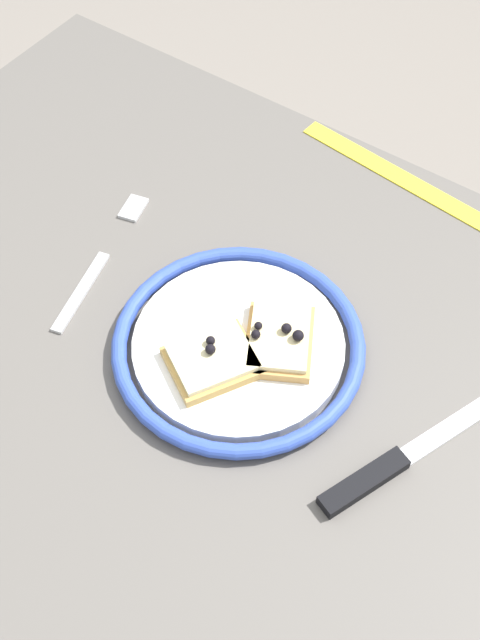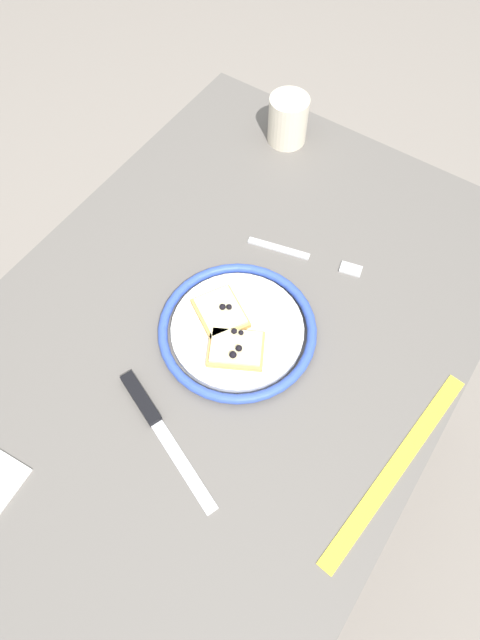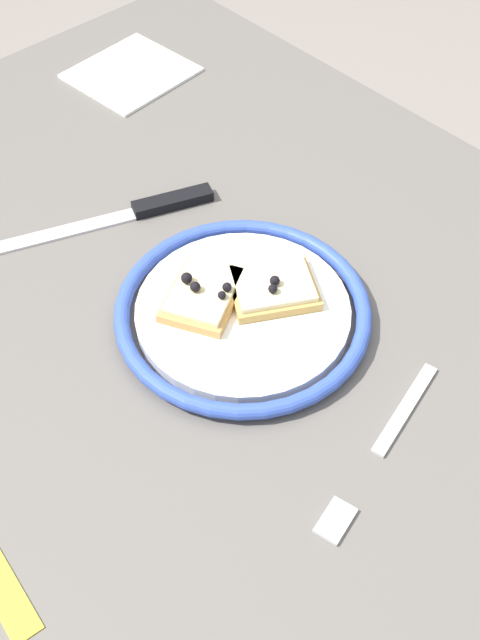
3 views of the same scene
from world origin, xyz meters
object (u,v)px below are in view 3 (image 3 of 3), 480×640
Objects in this scene: pizza_slice_far at (203,294)px; fork at (381,448)px; napkin at (131,73)px; pizza_slice_near at (273,287)px; dining_table at (244,356)px; plate at (243,312)px; knife at (144,209)px.

pizza_slice_far is 0.22m from fork.
napkin is (0.38, -0.20, -0.02)m from pizza_slice_far.
pizza_slice_near reaches higher than fork.
dining_table is at bearing -10.18° from fork.
plate is at bearing -4.03° from fork.
napkin is at bearing -19.07° from pizza_slice_near.
fork reaches higher than dining_table.
fork is (-0.21, 0.04, 0.11)m from dining_table.
fork is (-0.22, -0.01, -0.02)m from pizza_slice_far.
pizza_slice_far reaches higher than fork.
fork is 1.41× the size of napkin.
plate is at bearing 81.85° from pizza_slice_near.
plate is 0.19m from knife.
plate is (-0.03, 0.03, 0.12)m from dining_table.
dining_table is 0.43m from napkin.
napkin is at bearing -17.78° from fork.
pizza_slice_far reaches higher than plate.
pizza_slice_near is 0.75× the size of napkin.
dining_table is 4.65× the size of knife.
napkin is at bearing -21.75° from dining_table.
pizza_slice_far is at bearing 55.09° from pizza_slice_near.
pizza_slice_near is 1.00× the size of pizza_slice_far.
dining_table is 0.12m from plate.
pizza_slice_near is at bearing -14.79° from fork.
pizza_slice_near is 0.19m from fork.
fork is (-0.19, 0.01, -0.01)m from plate.
pizza_slice_near reaches higher than dining_table.
napkin is at bearing -34.47° from knife.
fork is at bearing 165.21° from pizza_slice_near.
knife is 1.16× the size of fork.
pizza_slice_near is at bearing -98.15° from plate.
pizza_slice_far reaches higher than napkin.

